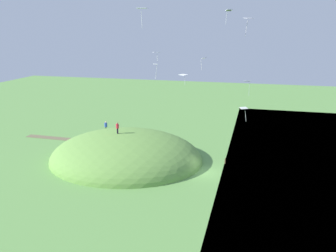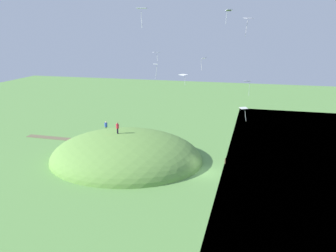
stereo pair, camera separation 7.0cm
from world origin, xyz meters
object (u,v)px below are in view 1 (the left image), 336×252
at_px(kite_12, 155,65).
at_px(kite_1, 248,82).
at_px(person_near_shore, 106,125).
at_px(kite_9, 183,75).
at_px(kite_0, 203,59).
at_px(person_with_child, 117,127).
at_px(kite_6, 142,9).
at_px(kite_11, 229,11).
at_px(mooring_post, 225,161).
at_px(kite_10, 248,19).
at_px(kite_2, 244,109).
at_px(kite_3, 157,53).

bearing_deg(kite_12, kite_1, 174.97).
height_order(person_near_shore, kite_9, kite_9).
distance_m(kite_0, kite_1, 6.41).
bearing_deg(person_with_child, kite_12, -67.26).
bearing_deg(kite_12, kite_6, 101.55).
bearing_deg(person_with_child, kite_11, -92.20).
xyz_separation_m(kite_9, mooring_post, (-5.16, -3.95, -12.06)).
xyz_separation_m(kite_10, kite_12, (11.72, -2.21, -5.70)).
relative_size(kite_10, kite_12, 1.03).
bearing_deg(kite_10, kite_6, 51.55).
bearing_deg(kite_11, mooring_post, -90.81).
distance_m(person_near_shore, kite_2, 27.54).
bearing_deg(person_with_child, person_near_shore, 39.46).
bearing_deg(kite_9, person_near_shore, -31.18).
bearing_deg(kite_2, kite_0, -58.78).
relative_size(kite_11, mooring_post, 1.96).
relative_size(kite_12, mooring_post, 2.53).
bearing_deg(mooring_post, kite_3, 41.81).
xyz_separation_m(kite_1, kite_11, (2.48, 2.35, 8.16)).
relative_size(person_with_child, kite_11, 1.00).
xyz_separation_m(kite_9, kite_11, (-5.10, 0.24, 7.29)).
relative_size(kite_1, kite_6, 1.10).
height_order(kite_2, kite_6, kite_6).
relative_size(kite_9, kite_11, 0.82).
distance_m(person_near_shore, kite_9, 19.55).
bearing_deg(kite_2, kite_12, -37.13).
relative_size(person_with_child, kite_0, 0.96).
bearing_deg(mooring_post, kite_10, 125.30).
xyz_separation_m(kite_1, kite_3, (10.09, 5.01, 3.70)).
height_order(kite_1, kite_11, kite_11).
bearing_deg(kite_9, kite_6, 80.74).
bearing_deg(person_near_shore, kite_3, -151.78).
bearing_deg(mooring_post, kite_2, 103.78).
bearing_deg(mooring_post, kite_6, 64.42).
xyz_separation_m(kite_6, kite_11, (-6.78, -10.10, 0.18)).
relative_size(person_with_child, kite_1, 0.81).
bearing_deg(kite_0, person_with_child, 9.98).
bearing_deg(kite_0, kite_1, 166.20).
bearing_deg(kite_12, kite_3, 107.71).
height_order(kite_0, kite_11, kite_11).
relative_size(kite_10, mooring_post, 2.60).
height_order(kite_11, kite_12, kite_11).
height_order(kite_0, kite_10, kite_10).
bearing_deg(kite_9, kite_10, -172.55).
bearing_deg(kite_12, kite_9, 144.52).
distance_m(kite_10, kite_11, 2.62).
xyz_separation_m(kite_0, kite_2, (-5.73, 9.45, -4.11)).
distance_m(kite_2, kite_3, 11.78).
height_order(kite_0, kite_9, kite_0).
bearing_deg(kite_10, kite_3, 21.49).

